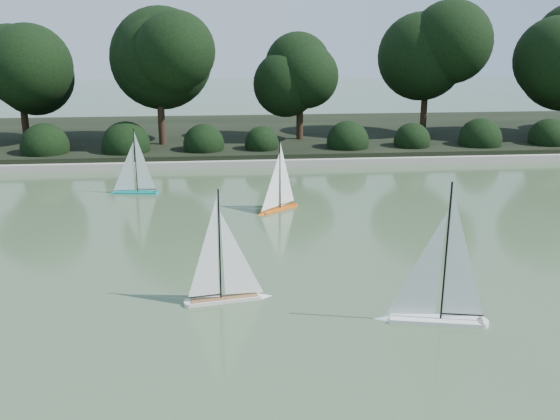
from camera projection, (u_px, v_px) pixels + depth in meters
name	position (u px, v px, depth m)	size (l,w,h in m)	color
ground	(336.00, 319.00, 7.71)	(80.00, 80.00, 0.00)	#2E4428
pond_coping	(273.00, 163.00, 16.29)	(40.00, 0.35, 0.18)	gray
far_bank	(262.00, 136.00, 20.10)	(40.00, 8.00, 0.30)	black
tree_line	(308.00, 58.00, 18.02)	(26.31, 3.93, 4.39)	black
shrub_hedge	(270.00, 143.00, 17.05)	(29.10, 1.10, 1.10)	black
sailboat_white_a	(428.00, 299.00, 7.55)	(1.39, 0.51, 1.90)	silver
sailboat_white_b	(231.00, 283.00, 8.16)	(1.20, 0.39, 1.63)	silver
sailboat_orange	(276.00, 199.00, 12.24)	(0.93, 0.80, 1.49)	#DE5B12
sailboat_teal	(131.00, 183.00, 13.54)	(1.12, 0.31, 1.52)	#0E8A88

